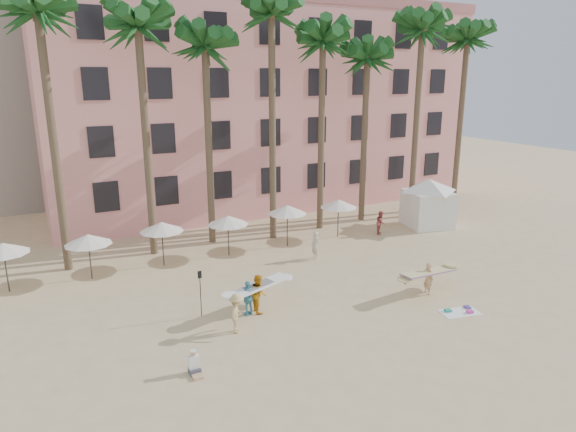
{
  "coord_description": "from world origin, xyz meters",
  "views": [
    {
      "loc": [
        -11.5,
        -15.67,
        10.71
      ],
      "look_at": [
        -0.27,
        6.0,
        4.0
      ],
      "focal_mm": 32.0,
      "sensor_mm": 36.0,
      "label": 1
    }
  ],
  "objects_px": {
    "pink_hotel": "(256,108)",
    "carrier_yellow": "(429,276)",
    "carrier_white": "(258,292)",
    "cabana": "(428,199)"
  },
  "relations": [
    {
      "from": "pink_hotel",
      "to": "cabana",
      "type": "height_order",
      "value": "pink_hotel"
    },
    {
      "from": "carrier_white",
      "to": "carrier_yellow",
      "type": "bearing_deg",
      "value": -13.98
    },
    {
      "from": "carrier_yellow",
      "to": "carrier_white",
      "type": "height_order",
      "value": "carrier_white"
    },
    {
      "from": "pink_hotel",
      "to": "carrier_yellow",
      "type": "xyz_separation_m",
      "value": [
        -1.12,
        -23.55,
        -7.03
      ]
    },
    {
      "from": "pink_hotel",
      "to": "carrier_white",
      "type": "distance_m",
      "value": 24.51
    },
    {
      "from": "carrier_yellow",
      "to": "pink_hotel",
      "type": "bearing_deg",
      "value": 87.28
    },
    {
      "from": "carrier_yellow",
      "to": "carrier_white",
      "type": "distance_m",
      "value": 8.71
    },
    {
      "from": "carrier_white",
      "to": "cabana",
      "type": "bearing_deg",
      "value": 23.36
    },
    {
      "from": "pink_hotel",
      "to": "carrier_yellow",
      "type": "distance_m",
      "value": 24.6
    },
    {
      "from": "pink_hotel",
      "to": "cabana",
      "type": "xyz_separation_m",
      "value": [
        7.23,
        -14.19,
        -5.93
      ]
    }
  ]
}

